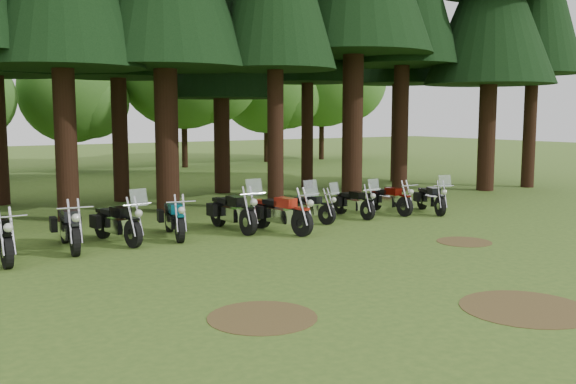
% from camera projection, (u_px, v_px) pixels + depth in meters
% --- Properties ---
extents(ground, '(120.00, 120.00, 0.00)m').
position_uv_depth(ground, '(336.00, 269.00, 13.65)').
color(ground, '#3C5B1F').
rests_on(ground, ground).
extents(decid_4, '(5.93, 5.76, 7.41)m').
position_uv_depth(decid_4, '(76.00, 94.00, 35.95)').
color(decid_4, black).
rests_on(decid_4, ground).
extents(decid_5, '(8.45, 8.21, 10.56)m').
position_uv_depth(decid_5, '(191.00, 65.00, 38.82)').
color(decid_5, black).
rests_on(decid_5, ground).
extents(decid_6, '(7.06, 6.86, 8.82)m').
position_uv_depth(decid_6, '(272.00, 85.00, 43.55)').
color(decid_6, black).
rests_on(decid_6, ground).
extents(decid_7, '(8.44, 8.20, 10.55)m').
position_uv_depth(decid_7, '(328.00, 72.00, 45.75)').
color(decid_7, black).
rests_on(decid_7, ground).
extents(dirt_patch_0, '(1.80, 1.80, 0.01)m').
position_uv_depth(dirt_patch_0, '(262.00, 317.00, 10.37)').
color(dirt_patch_0, '#4C3D1E').
rests_on(dirt_patch_0, ground).
extents(dirt_patch_1, '(1.40, 1.40, 0.01)m').
position_uv_depth(dirt_patch_1, '(464.00, 242.00, 16.49)').
color(dirt_patch_1, '#4C3D1E').
rests_on(dirt_patch_1, ground).
extents(dirt_patch_2, '(2.20, 2.20, 0.01)m').
position_uv_depth(dirt_patch_2, '(526.00, 308.00, 10.85)').
color(dirt_patch_2, '#4C3D1E').
rests_on(dirt_patch_2, ground).
extents(motorcycle_2, '(0.45, 2.45, 1.00)m').
position_uv_depth(motorcycle_2, '(69.00, 229.00, 15.56)').
color(motorcycle_2, black).
rests_on(motorcycle_2, ground).
extents(motorcycle_3, '(0.69, 2.37, 1.49)m').
position_uv_depth(motorcycle_3, '(117.00, 224.00, 16.30)').
color(motorcycle_3, black).
rests_on(motorcycle_3, ground).
extents(motorcycle_4, '(0.64, 2.26, 0.93)m').
position_uv_depth(motorcycle_4, '(174.00, 220.00, 17.10)').
color(motorcycle_4, black).
rests_on(motorcycle_4, ground).
extents(motorcycle_5, '(0.47, 2.49, 1.57)m').
position_uv_depth(motorcycle_5, '(233.00, 212.00, 18.02)').
color(motorcycle_5, black).
rests_on(motorcycle_5, ground).
extents(motorcycle_6, '(0.74, 2.47, 1.55)m').
position_uv_depth(motorcycle_6, '(281.00, 214.00, 17.79)').
color(motorcycle_6, black).
rests_on(motorcycle_6, ground).
extents(motorcycle_7, '(0.77, 2.02, 1.28)m').
position_uv_depth(motorcycle_7, '(309.00, 208.00, 19.49)').
color(motorcycle_7, black).
rests_on(motorcycle_7, ground).
extents(motorcycle_8, '(0.39, 2.08, 1.31)m').
position_uv_depth(motorcycle_8, '(354.00, 203.00, 20.44)').
color(motorcycle_8, black).
rests_on(motorcycle_8, ground).
extents(motorcycle_9, '(0.30, 2.14, 0.87)m').
position_uv_depth(motorcycle_9, '(389.00, 200.00, 21.19)').
color(motorcycle_9, black).
rests_on(motorcycle_9, ground).
extents(motorcycle_10, '(1.04, 2.09, 1.36)m').
position_uv_depth(motorcycle_10, '(431.00, 199.00, 21.34)').
color(motorcycle_10, black).
rests_on(motorcycle_10, ground).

